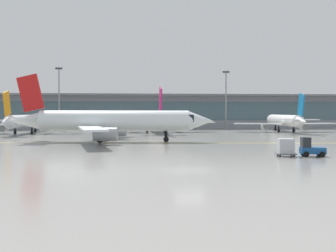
{
  "coord_description": "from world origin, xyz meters",
  "views": [
    {
      "loc": [
        -5.22,
        -34.72,
        5.02
      ],
      "look_at": [
        0.07,
        19.61,
        3.0
      ],
      "focal_mm": 44.52,
      "sensor_mm": 36.0,
      "label": 1
    }
  ],
  "objects": [
    {
      "name": "cargo_dolly_lead",
      "position": [
        12.1,
        9.42,
        1.05
      ],
      "size": [
        2.34,
        1.93,
        1.94
      ],
      "rotation": [
        0.0,
        0.0,
        -0.17
      ],
      "color": "#595B60",
      "rests_on": "ground_plane"
    },
    {
      "name": "gate_airplane_1",
      "position": [
        -27.44,
        58.53,
        2.68
      ],
      "size": [
        24.97,
        26.95,
        8.92
      ],
      "rotation": [
        0.0,
        0.0,
        1.49
      ],
      "color": "silver",
      "rests_on": "ground_plane"
    },
    {
      "name": "ground_plane",
      "position": [
        0.0,
        0.0,
        0.0
      ],
      "size": [
        400.0,
        400.0,
        0.0
      ],
      "primitive_type": "plane",
      "color": "gray"
    },
    {
      "name": "apron_light_mast_2",
      "position": [
        21.02,
        74.74,
        8.49
      ],
      "size": [
        1.8,
        0.36,
        15.6
      ],
      "color": "gray",
      "rests_on": "ground_plane"
    },
    {
      "name": "apron_light_mast_1",
      "position": [
        -22.89,
        75.64,
        8.79
      ],
      "size": [
        1.8,
        0.36,
        16.19
      ],
      "color": "gray",
      "rests_on": "ground_plane"
    },
    {
      "name": "baggage_tug",
      "position": [
        14.72,
        8.97,
        0.89
      ],
      "size": [
        2.8,
        1.98,
        2.1
      ],
      "rotation": [
        0.0,
        0.0,
        -0.17
      ],
      "color": "#194C8C",
      "rests_on": "ground_plane"
    },
    {
      "name": "gate_airplane_2",
      "position": [
        1.26,
        62.21,
        2.99
      ],
      "size": [
        28.03,
        30.08,
        9.98
      ],
      "rotation": [
        0.0,
        0.0,
        1.59
      ],
      "color": "white",
      "rests_on": "ground_plane"
    },
    {
      "name": "taxiing_regional_jet",
      "position": [
        -7.76,
        32.45,
        3.29
      ],
      "size": [
        33.08,
        30.58,
        10.96
      ],
      "rotation": [
        0.0,
        0.0,
        -0.11
      ],
      "color": "white",
      "rests_on": "ground_plane"
    },
    {
      "name": "taxiway_centreline_stripe",
      "position": [
        -7.34,
        30.4,
        0.0
      ],
      "size": [
        109.35,
        12.62,
        0.01
      ],
      "primitive_type": "cube",
      "rotation": [
        0.0,
        0.0,
        -0.11
      ],
      "color": "yellow",
      "rests_on": "ground_plane"
    },
    {
      "name": "gate_airplane_3",
      "position": [
        31.66,
        60.22,
        2.63
      ],
      "size": [
        24.57,
        26.43,
        8.76
      ],
      "rotation": [
        0.0,
        0.0,
        1.52
      ],
      "color": "white",
      "rests_on": "ground_plane"
    },
    {
      "name": "terminal_concourse",
      "position": [
        0.0,
        83.62,
        4.92
      ],
      "size": [
        195.57,
        11.0,
        9.6
      ],
      "color": "#8C939E",
      "rests_on": "ground_plane"
    }
  ]
}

